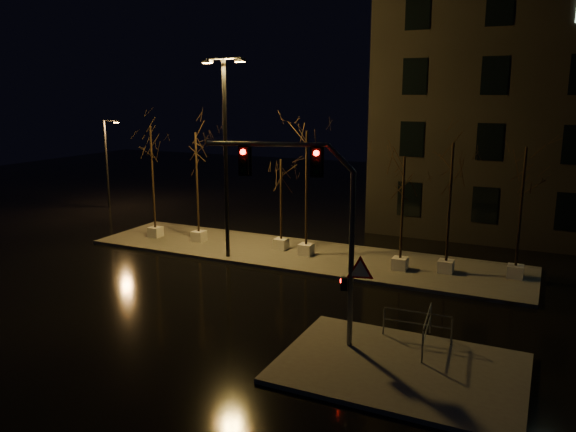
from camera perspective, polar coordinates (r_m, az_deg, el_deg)
The scene contains 15 objects.
ground at distance 22.94m, azimuth -5.06°, elevation -7.92°, with size 90.00×90.00×0.00m, color black.
median at distance 27.99m, azimuth 1.14°, elevation -3.95°, with size 22.00×5.00×0.15m, color #4F4D47.
sidewalk_corner at distance 17.31m, azimuth 11.32°, elevation -14.91°, with size 7.00×5.00×0.15m, color #4F4D47.
tree_0 at distance 31.17m, azimuth -13.72°, elevation 6.44°, with size 1.80×1.80×6.27m.
tree_1 at distance 29.78m, azimuth -9.31°, elevation 5.91°, with size 1.80×1.80×5.96m.
tree_2 at distance 27.96m, azimuth -0.72°, elevation 3.72°, with size 1.80×1.80×4.72m.
tree_3 at distance 26.78m, azimuth 1.90°, elevation 5.78°, with size 1.80×1.80×6.22m.
tree_4 at distance 25.06m, azimuth 11.66°, elevation 3.39°, with size 1.80×1.80×5.25m.
tree_5 at distance 25.05m, azimuth 16.28°, elevation 4.28°, with size 1.80×1.80×5.90m.
tree_6 at distance 25.31m, azimuth 22.83°, elevation 3.67°, with size 1.80×1.80×5.78m.
traffic_signal_mast at distance 17.02m, azimuth 3.09°, elevation 0.10°, with size 5.03×1.51×6.36m.
streetlight_main at distance 26.58m, azimuth -6.38°, elevation 7.15°, with size 2.35×0.52×9.37m.
streetlight_far at distance 41.29m, azimuth -17.86°, elevation 5.45°, with size 1.20×0.42×6.15m.
guard_rail_a at distance 18.79m, azimuth 12.99°, elevation -10.38°, with size 2.21×0.16×0.95m.
guard_rail_b at distance 18.30m, azimuth 13.94°, elevation -10.82°, with size 0.26×2.27×1.08m.
Camera 1 is at (10.96, -18.53, 7.94)m, focal length 35.00 mm.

